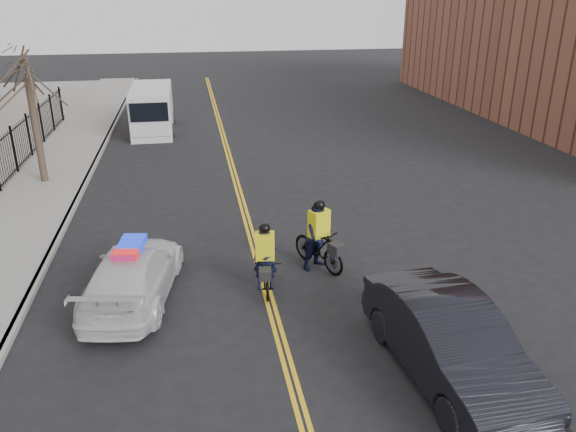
{
  "coord_description": "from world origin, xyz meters",
  "views": [
    {
      "loc": [
        -1.68,
        -12.81,
        7.33
      ],
      "look_at": [
        0.89,
        1.79,
        1.3
      ],
      "focal_mm": 35.0,
      "sensor_mm": 36.0,
      "label": 1
    }
  ],
  "objects_px": {
    "cyclist_near": "(265,266)",
    "cyclist_far": "(319,241)",
    "cargo_van": "(152,110)",
    "police_cruiser": "(133,274)",
    "dark_sedan": "(450,343)"
  },
  "relations": [
    {
      "from": "cyclist_near",
      "to": "cyclist_far",
      "type": "height_order",
      "value": "cyclist_far"
    },
    {
      "from": "dark_sedan",
      "to": "cyclist_far",
      "type": "xyz_separation_m",
      "value": [
        -1.48,
        5.18,
        -0.02
      ]
    },
    {
      "from": "cyclist_near",
      "to": "cyclist_far",
      "type": "bearing_deg",
      "value": 37.83
    },
    {
      "from": "cyclist_near",
      "to": "cyclist_far",
      "type": "distance_m",
      "value": 1.88
    },
    {
      "from": "police_cruiser",
      "to": "dark_sedan",
      "type": "xyz_separation_m",
      "value": [
        6.45,
        -4.32,
        0.14
      ]
    },
    {
      "from": "police_cruiser",
      "to": "cyclist_far",
      "type": "bearing_deg",
      "value": -160.75
    },
    {
      "from": "cargo_van",
      "to": "police_cruiser",
      "type": "bearing_deg",
      "value": -89.09
    },
    {
      "from": "cargo_van",
      "to": "cyclist_near",
      "type": "height_order",
      "value": "cargo_van"
    },
    {
      "from": "dark_sedan",
      "to": "cargo_van",
      "type": "bearing_deg",
      "value": 101.64
    },
    {
      "from": "dark_sedan",
      "to": "police_cruiser",
      "type": "bearing_deg",
      "value": 141.14
    },
    {
      "from": "cyclist_near",
      "to": "dark_sedan",
      "type": "bearing_deg",
      "value": -45.64
    },
    {
      "from": "cargo_van",
      "to": "cyclist_far",
      "type": "xyz_separation_m",
      "value": [
        5.3,
        -17.41,
        -0.36
      ]
    },
    {
      "from": "dark_sedan",
      "to": "cyclist_far",
      "type": "relative_size",
      "value": 2.45
    },
    {
      "from": "police_cruiser",
      "to": "cargo_van",
      "type": "height_order",
      "value": "cargo_van"
    },
    {
      "from": "cargo_van",
      "to": "cyclist_near",
      "type": "xyz_separation_m",
      "value": [
        3.67,
        -18.34,
        -0.52
      ]
    }
  ]
}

